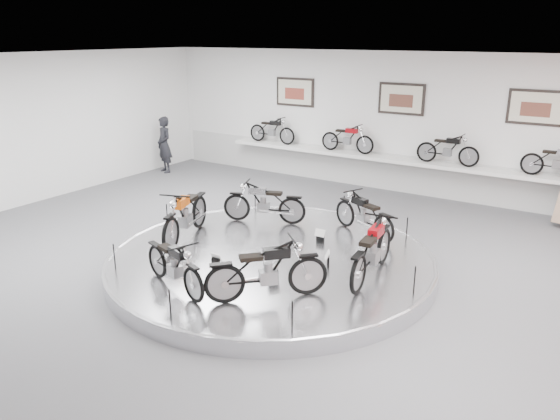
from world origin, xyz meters
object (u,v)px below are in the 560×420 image
Objects in this scene: bike_a at (372,250)px; bike_d at (185,214)px; bike_f at (267,270)px; display_platform at (271,262)px; shelf at (394,160)px; bike_c at (264,202)px; visitor at (164,145)px; bike_e at (174,264)px; bike_b at (364,214)px.

bike_d is (-4.06, -0.34, 0.03)m from bike_a.
bike_d is 1.09× the size of bike_f.
display_platform is 6.46m from shelf.
bike_a is 0.94× the size of bike_d.
visitor is (-6.20, 3.20, 0.15)m from bike_c.
shelf is 6.94m from bike_d.
bike_d reaches higher than shelf.
bike_d is at bearing -172.72° from display_platform.
display_platform is 2.05m from bike_c.
shelf is 5.82× the size of bike_d.
bike_e is (-0.54, -2.14, 0.61)m from display_platform.
bike_a is at bearing 58.20° from bike_e.
display_platform is at bearing 78.36° from bike_d.
display_platform is 2.29m from bike_e.
visitor reaches higher than bike_b.
bike_c reaches higher than display_platform.
bike_c is at bearing -5.98° from visitor.
bike_f reaches higher than bike_b.
display_platform is 4.12× the size of bike_b.
bike_d is at bearing 61.05° from bike_b.
shelf is 6.65m from bike_a.
shelf is (0.00, 6.40, 0.85)m from display_platform.
bike_d reaches higher than bike_b.
shelf is at bearing -124.68° from bike_c.
visitor is at bearing 6.23° from bike_b.
bike_f is (2.18, -3.13, 0.03)m from bike_c.
display_platform is 2.11m from bike_d.
shelf is 7.08× the size of bike_b.
bike_a is 3.59m from bike_c.
bike_d is 1.02× the size of visitor.
bike_c is at bearing 36.62° from bike_b.
display_platform is at bearing 86.71° from bike_b.
bike_c is (-1.20, 1.53, 0.63)m from display_platform.
bike_b and bike_e have the same top height.
bike_f is (2.96, -1.35, -0.04)m from bike_d.
shelf is 6.17× the size of bike_a.
visitor is at bearing 152.82° from bike_e.
visitor is at bearing 147.40° from display_platform.
bike_c is 6.98m from visitor.
bike_f is at bearing 104.10° from bike_c.
visitor is at bearing -48.13° from bike_c.
display_platform is 3.39× the size of bike_d.
bike_c is at bearing 60.95° from bike_a.
bike_b is 2.31m from bike_c.
bike_b is (1.05, 2.04, 0.61)m from display_platform.
bike_b is at bearing 108.20° from bike_d.
visitor reaches higher than shelf.
bike_b is at bearing -76.49° from shelf.
visitor reaches higher than bike_c.
bike_b is at bearing 3.65° from visitor.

